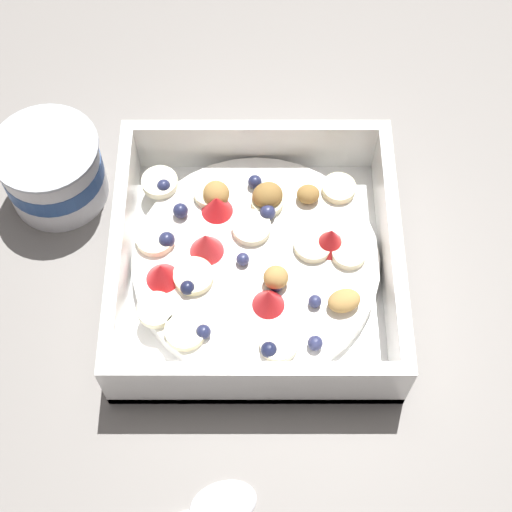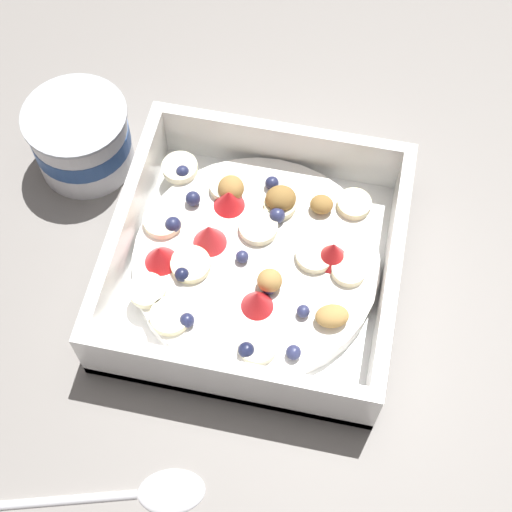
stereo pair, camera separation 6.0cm
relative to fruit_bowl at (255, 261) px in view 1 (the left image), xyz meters
name	(u,v)px [view 1 (the left image)]	position (x,y,z in m)	size (l,w,h in m)	color
ground_plane	(268,285)	(-0.01, -0.01, -0.02)	(2.40, 2.40, 0.00)	gray
fruit_bowl	(255,261)	(0.00, 0.00, 0.00)	(0.22, 0.22, 0.06)	white
yogurt_cup	(53,170)	(0.08, 0.17, 0.01)	(0.09, 0.09, 0.06)	white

